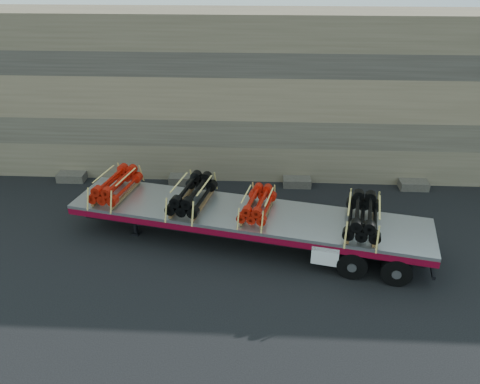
# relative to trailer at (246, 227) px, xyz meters

# --- Properties ---
(ground) EXTENTS (120.00, 120.00, 0.00)m
(ground) POSITION_rel_trailer_xyz_m (0.05, -0.20, -0.62)
(ground) COLOR black
(ground) RESTS_ON ground
(rock_wall) EXTENTS (44.00, 3.00, 7.00)m
(rock_wall) POSITION_rel_trailer_xyz_m (0.05, 6.30, 2.88)
(rock_wall) COLOR #7A6B54
(rock_wall) RESTS_ON ground
(trailer) EXTENTS (12.57, 4.86, 1.23)m
(trailer) POSITION_rel_trailer_xyz_m (0.00, 0.00, 0.00)
(trailer) COLOR #BABDC2
(trailer) RESTS_ON ground
(bundle_front) EXTENTS (1.50, 2.34, 0.77)m
(bundle_front) POSITION_rel_trailer_xyz_m (-4.76, 1.00, 1.00)
(bundle_front) COLOR #B81709
(bundle_front) RESTS_ON trailer
(bundle_midfront) EXTENTS (1.57, 2.45, 0.80)m
(bundle_midfront) POSITION_rel_trailer_xyz_m (-1.89, 0.40, 1.02)
(bundle_midfront) COLOR black
(bundle_midfront) RESTS_ON trailer
(bundle_midrear) EXTENTS (1.33, 2.08, 0.68)m
(bundle_midrear) POSITION_rel_trailer_xyz_m (0.39, -0.08, 0.96)
(bundle_midrear) COLOR #B81709
(bundle_midrear) RESTS_ON trailer
(bundle_rear) EXTENTS (1.57, 2.45, 0.80)m
(bundle_rear) POSITION_rel_trailer_xyz_m (3.78, -0.79, 1.02)
(bundle_rear) COLOR black
(bundle_rear) RESTS_ON trailer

